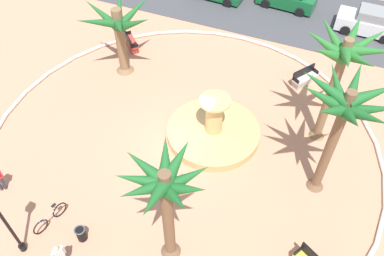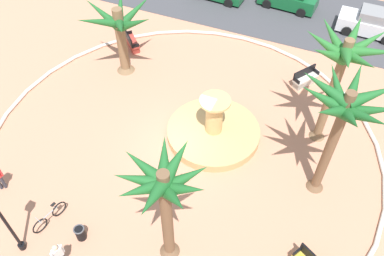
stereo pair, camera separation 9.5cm
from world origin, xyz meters
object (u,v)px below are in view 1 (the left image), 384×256
object	(u,v)px
bench_east	(131,43)
bicycle_by_lamppost	(50,218)
fountain	(213,131)
palm_tree_far_side	(344,112)
lamppost	(1,217)
person_cyclist_helmet	(60,256)
bench_north	(304,79)
palm_tree_near_fountain	(343,60)
palm_tree_by_curb	(165,191)
parked_car_third	(370,22)
trash_bin	(81,234)
palm_tree_mid_plaza	(119,28)

from	to	relation	value
bench_east	bicycle_by_lamppost	world-z (taller)	bench_east
fountain	palm_tree_far_side	xyz separation A→B (m)	(5.35, -1.07, 4.46)
lamppost	person_cyclist_helmet	xyz separation A→B (m)	(1.98, 0.05, -1.65)
palm_tree_far_side	bench_north	bearing A→B (deg)	106.27
palm_tree_near_fountain	palm_tree_far_side	size ratio (longest dim) A/B	1.01
bench_east	bicycle_by_lamppost	xyz separation A→B (m)	(2.85, -12.17, 0.04)
palm_tree_by_curb	person_cyclist_helmet	size ratio (longest dim) A/B	3.41
parked_car_third	bench_east	bearing A→B (deg)	-150.93
palm_tree_by_curb	person_cyclist_helmet	world-z (taller)	palm_tree_by_curb
fountain	palm_tree_near_fountain	distance (m)	6.89
palm_tree_far_side	bicycle_by_lamppost	size ratio (longest dim) A/B	3.60
bicycle_by_lamppost	person_cyclist_helmet	distance (m)	2.20
fountain	palm_tree_far_side	size ratio (longest dim) A/B	0.77
palm_tree_near_fountain	trash_bin	xyz separation A→B (m)	(-7.81, -9.40, -4.41)
parked_car_third	bench_north	bearing A→B (deg)	-112.17
palm_tree_mid_plaza	lamppost	xyz separation A→B (m)	(1.75, -11.51, -0.38)
bench_north	person_cyclist_helmet	world-z (taller)	person_cyclist_helmet
palm_tree_by_curb	parked_car_third	distance (m)	19.98
lamppost	trash_bin	xyz separation A→B (m)	(1.95, 1.33, -2.18)
person_cyclist_helmet	palm_tree_far_side	bearing A→B (deg)	42.53
palm_tree_near_fountain	fountain	bearing A→B (deg)	-157.44
palm_tree_far_side	person_cyclist_helmet	world-z (taller)	palm_tree_far_side
bench_east	fountain	bearing A→B (deg)	-33.59
palm_tree_far_side	bench_east	xyz separation A→B (m)	(-12.74, 5.97, -4.45)
fountain	bicycle_by_lamppost	xyz separation A→B (m)	(-4.54, -7.26, 0.04)
palm_tree_near_fountain	person_cyclist_helmet	bearing A→B (deg)	-126.07
palm_tree_near_fountain	palm_tree_by_curb	bearing A→B (deg)	-116.46
palm_tree_by_curb	bench_north	xyz separation A→B (m)	(2.74, 12.22, -4.00)
fountain	trash_bin	size ratio (longest dim) A/B	6.40
bicycle_by_lamppost	trash_bin	bearing A→B (deg)	-4.08
lamppost	parked_car_third	distance (m)	23.85
palm_tree_mid_plaza	person_cyclist_helmet	distance (m)	12.22
palm_tree_by_curb	person_cyclist_helmet	xyz separation A→B (m)	(-3.54, -2.16, -3.43)
palm_tree_near_fountain	bench_east	world-z (taller)	palm_tree_near_fountain
bench_north	person_cyclist_helmet	xyz separation A→B (m)	(-6.28, -14.39, 0.57)
bench_east	lamppost	xyz separation A→B (m)	(2.49, -13.62, 2.22)
fountain	palm_tree_mid_plaza	xyz separation A→B (m)	(-6.64, 2.80, 2.61)
fountain	lamppost	size ratio (longest dim) A/B	1.06
palm_tree_near_fountain	palm_tree_far_side	bearing A→B (deg)	-80.90
bench_east	bicycle_by_lamppost	distance (m)	12.50
bench_east	person_cyclist_helmet	bearing A→B (deg)	-71.75
palm_tree_by_curb	lamppost	size ratio (longest dim) A/B	1.27
bench_east	person_cyclist_helmet	size ratio (longest dim) A/B	0.91
lamppost	palm_tree_by_curb	bearing A→B (deg)	21.88
fountain	palm_tree_mid_plaza	size ratio (longest dim) A/B	1.07
parked_car_third	palm_tree_mid_plaza	bearing A→B (deg)	-142.99
trash_bin	person_cyclist_helmet	bearing A→B (deg)	-88.53
palm_tree_mid_plaza	trash_bin	xyz separation A→B (m)	(3.69, -10.18, -2.56)
fountain	lamppost	world-z (taller)	lamppost
fountain	bench_north	size ratio (longest dim) A/B	2.90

